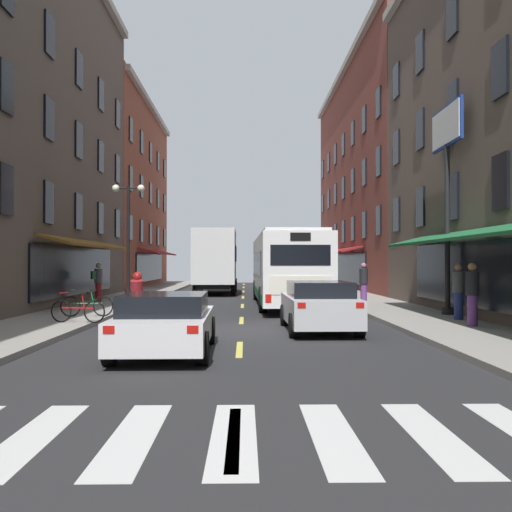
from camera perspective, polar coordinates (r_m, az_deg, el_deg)
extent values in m
cube|color=#28282B|center=(16.63, -1.49, -7.42)|extent=(34.80, 80.00, 0.10)
cube|color=#DBCC4C|center=(6.79, -2.17, -16.96)|extent=(0.14, 2.40, 0.01)
cube|color=#DBCC4C|center=(13.15, -1.61, -8.98)|extent=(0.14, 2.40, 0.01)
cube|color=#DBCC4C|center=(19.61, -1.42, -6.23)|extent=(0.14, 2.40, 0.01)
cube|color=#DBCC4C|center=(26.08, -1.32, -4.84)|extent=(0.14, 2.40, 0.01)
cube|color=#DBCC4C|center=(32.57, -1.27, -4.00)|extent=(0.14, 2.40, 0.01)
cube|color=#DBCC4C|center=(39.06, -1.23, -3.45)|extent=(0.14, 2.40, 0.01)
cube|color=#DBCC4C|center=(45.55, -1.20, -3.05)|extent=(0.14, 2.40, 0.01)
cube|color=#DBCC4C|center=(52.05, -1.18, -2.75)|extent=(0.14, 2.40, 0.01)
cube|color=silver|center=(7.18, -20.77, -16.02)|extent=(0.50, 2.80, 0.01)
cube|color=silver|center=(6.90, -11.75, -16.68)|extent=(0.50, 2.80, 0.01)
cube|color=silver|center=(6.79, -2.17, -16.96)|extent=(0.50, 2.80, 0.01)
cube|color=silver|center=(6.86, 7.48, -16.79)|extent=(0.50, 2.80, 0.01)
cube|color=silver|center=(7.10, 16.66, -16.21)|extent=(0.50, 2.80, 0.01)
cube|color=gray|center=(17.68, -21.12, -6.58)|extent=(3.00, 80.00, 0.14)
cube|color=gray|center=(17.59, 18.25, -6.62)|extent=(3.00, 80.00, 0.14)
cube|color=black|center=(27.55, -16.82, -1.37)|extent=(0.10, 12.00, 2.10)
cube|color=brown|center=(27.38, -15.38, 1.13)|extent=(1.38, 11.20, 0.44)
cube|color=black|center=(20.10, -23.03, 5.94)|extent=(0.10, 1.00, 1.60)
cube|color=black|center=(23.84, -19.42, 4.90)|extent=(0.10, 1.00, 1.60)
cube|color=black|center=(27.65, -16.80, 4.13)|extent=(0.10, 1.00, 1.60)
cube|color=black|center=(31.50, -14.82, 3.54)|extent=(0.10, 1.00, 1.60)
cube|color=black|center=(35.39, -13.27, 3.08)|extent=(0.10, 1.00, 1.60)
cube|color=black|center=(20.71, -22.99, 14.77)|extent=(0.10, 1.00, 1.60)
cube|color=black|center=(24.35, -19.39, 12.42)|extent=(0.10, 1.00, 1.60)
cube|color=black|center=(28.09, -16.78, 10.65)|extent=(0.10, 1.00, 1.60)
cube|color=black|center=(31.90, -14.80, 9.28)|extent=(0.10, 1.00, 1.60)
cube|color=black|center=(35.74, -13.26, 8.20)|extent=(0.10, 1.00, 1.60)
cube|color=black|center=(25.27, -19.36, 19.50)|extent=(0.10, 1.00, 1.60)
cube|color=black|center=(28.89, -16.75, 16.88)|extent=(0.10, 1.00, 1.60)
cube|color=black|center=(32.60, -14.78, 14.83)|extent=(0.10, 1.00, 1.60)
cube|color=black|center=(36.37, -13.25, 13.19)|extent=(0.10, 1.00, 1.60)
cube|color=brown|center=(48.22, -14.94, 5.74)|extent=(8.00, 19.90, 14.51)
cube|color=#B2AD9E|center=(48.67, -10.09, 13.94)|extent=(0.44, 19.40, 0.40)
cube|color=black|center=(47.11, -10.19, -1.08)|extent=(0.10, 12.00, 2.10)
cube|color=maroon|center=(47.01, -9.33, 0.38)|extent=(1.38, 11.20, 0.44)
cube|color=black|center=(39.30, -12.04, 2.71)|extent=(0.10, 1.00, 1.60)
cube|color=black|center=(43.23, -11.03, 2.40)|extent=(0.10, 1.00, 1.60)
cube|color=black|center=(47.17, -10.18, 2.14)|extent=(0.10, 1.00, 1.60)
cube|color=black|center=(51.12, -9.47, 1.93)|extent=(0.10, 1.00, 1.60)
cube|color=black|center=(55.07, -8.86, 1.74)|extent=(0.10, 1.00, 1.60)
cube|color=black|center=(39.62, -12.03, 7.33)|extent=(0.10, 1.00, 1.60)
cube|color=black|center=(43.52, -11.02, 6.61)|extent=(0.10, 1.00, 1.60)
cube|color=black|center=(47.43, -10.18, 6.01)|extent=(0.10, 1.00, 1.60)
cube|color=black|center=(51.36, -9.46, 5.50)|extent=(0.10, 1.00, 1.60)
cube|color=black|center=(55.30, -8.85, 5.06)|extent=(0.10, 1.00, 1.60)
cube|color=black|center=(40.19, -12.02, 11.85)|extent=(0.10, 1.00, 1.60)
cube|color=black|center=(44.03, -11.01, 10.75)|extent=(0.10, 1.00, 1.60)
cube|color=black|center=(47.91, -10.17, 9.81)|extent=(0.10, 1.00, 1.60)
cube|color=black|center=(51.80, -9.46, 9.02)|extent=(0.10, 1.00, 1.60)
cube|color=black|center=(55.71, -8.85, 8.33)|extent=(0.10, 1.00, 1.60)
cube|color=black|center=(18.03, 22.61, -1.74)|extent=(0.10, 16.00, 2.10)
cube|color=#1E6638|center=(17.78, 20.50, 2.10)|extent=(1.38, 14.93, 0.44)
cube|color=black|center=(18.17, 22.58, 6.64)|extent=(0.10, 1.00, 1.60)
cube|color=black|center=(21.69, 18.53, 5.44)|extent=(0.10, 1.00, 1.60)
cube|color=black|center=(25.30, 15.63, 4.57)|extent=(0.10, 1.00, 1.60)
cube|color=black|center=(28.95, 13.46, 3.91)|extent=(0.10, 1.00, 1.60)
cube|color=black|center=(18.85, 22.53, 16.34)|extent=(0.10, 1.00, 1.60)
cube|color=black|center=(22.26, 18.49, 13.66)|extent=(0.10, 1.00, 1.60)
cube|color=black|center=(25.79, 15.60, 11.67)|extent=(0.10, 1.00, 1.60)
cube|color=black|center=(29.38, 13.44, 10.14)|extent=(0.10, 1.00, 1.60)
cube|color=black|center=(23.26, 18.46, 21.33)|extent=(0.10, 1.00, 1.60)
cube|color=black|center=(26.65, 15.58, 18.41)|extent=(0.10, 1.00, 1.60)
cube|color=black|center=(30.14, 13.42, 16.12)|extent=(0.10, 1.00, 1.60)
cube|color=brown|center=(45.06, 13.57, 7.31)|extent=(8.00, 26.57, 16.28)
cube|color=#B2AD9E|center=(45.96, 8.36, 17.11)|extent=(0.44, 26.07, 0.40)
cube|color=black|center=(43.78, 8.47, -1.11)|extent=(0.10, 16.00, 2.10)
cube|color=maroon|center=(43.68, 7.55, 0.46)|extent=(1.38, 14.93, 0.44)
cube|color=black|center=(32.65, 11.78, 3.39)|extent=(0.10, 1.00, 1.60)
cube|color=black|center=(36.36, 10.45, 2.97)|extent=(0.10, 1.00, 1.60)
cube|color=black|center=(40.10, 9.36, 2.63)|extent=(0.10, 1.00, 1.60)
cube|color=black|center=(43.84, 8.46, 2.35)|extent=(0.10, 1.00, 1.60)
cube|color=black|center=(47.60, 7.70, 2.12)|extent=(0.10, 1.00, 1.60)
cube|color=black|center=(51.36, 7.06, 1.91)|extent=(0.10, 1.00, 1.60)
cube|color=black|center=(55.13, 6.50, 1.74)|extent=(0.10, 1.00, 1.60)
cube|color=black|center=(33.03, 11.77, 8.93)|extent=(0.10, 1.00, 1.60)
cube|color=black|center=(36.70, 10.44, 7.96)|extent=(0.10, 1.00, 1.60)
cube|color=black|center=(40.41, 9.35, 7.17)|extent=(0.10, 1.00, 1.60)
cube|color=black|center=(44.13, 8.45, 6.51)|extent=(0.10, 1.00, 1.60)
cube|color=black|center=(47.86, 7.70, 5.94)|extent=(0.10, 1.00, 1.60)
cube|color=black|center=(51.61, 7.05, 5.46)|extent=(0.10, 1.00, 1.60)
cube|color=black|center=(55.36, 6.49, 5.05)|extent=(0.10, 1.00, 1.60)
cube|color=black|center=(33.71, 11.75, 14.31)|extent=(0.10, 1.00, 1.60)
cube|color=black|center=(37.32, 10.43, 12.83)|extent=(0.10, 1.00, 1.60)
cube|color=black|center=(40.96, 9.34, 11.61)|extent=(0.10, 1.00, 1.60)
cube|color=black|center=(44.64, 8.45, 10.59)|extent=(0.10, 1.00, 1.60)
cube|color=black|center=(48.33, 7.69, 9.72)|extent=(0.10, 1.00, 1.60)
cube|color=black|center=(52.04, 7.05, 8.97)|extent=(0.10, 1.00, 1.60)
cube|color=black|center=(55.77, 6.49, 8.32)|extent=(0.10, 1.00, 1.60)
cylinder|color=black|center=(21.22, 18.01, 2.48)|extent=(0.18, 0.18, 5.83)
cylinder|color=black|center=(21.26, 18.04, -5.07)|extent=(0.40, 0.40, 0.24)
cube|color=navy|center=(21.70, 17.98, 11.84)|extent=(0.10, 2.83, 1.40)
cube|color=silver|center=(21.68, 17.83, 11.85)|extent=(0.04, 2.67, 1.24)
cube|color=silver|center=(21.72, 18.13, 11.83)|extent=(0.04, 2.67, 1.24)
cube|color=white|center=(26.15, 2.90, -1.15)|extent=(2.70, 12.35, 2.66)
cube|color=silver|center=(26.17, 2.89, 1.90)|extent=(2.49, 11.15, 0.16)
cube|color=black|center=(26.45, 2.84, -0.74)|extent=(2.71, 9.95, 0.96)
cube|color=#19723F|center=(26.18, 2.90, -3.52)|extent=(2.73, 11.95, 0.36)
cube|color=black|center=(32.25, 2.01, -0.72)|extent=(2.25, 0.15, 1.10)
cube|color=black|center=(20.05, 4.31, 0.09)|extent=(2.05, 0.15, 0.70)
cube|color=silver|center=(20.06, 4.32, -2.84)|extent=(2.15, 0.13, 0.64)
cube|color=black|center=(20.06, 4.31, 1.87)|extent=(0.70, 0.11, 0.28)
cube|color=red|center=(19.98, 1.19, -4.12)|extent=(0.20, 0.08, 0.28)
cube|color=red|center=(20.21, 7.42, -4.08)|extent=(0.20, 0.08, 0.28)
cylinder|color=black|center=(30.27, 0.04, -3.32)|extent=(0.31, 1.00, 1.00)
cylinder|color=black|center=(30.44, 4.47, -3.30)|extent=(0.31, 1.00, 1.00)
cylinder|color=black|center=(22.47, 0.66, -4.25)|extent=(0.31, 1.00, 1.00)
cylinder|color=black|center=(22.69, 6.62, -4.21)|extent=(0.31, 1.00, 1.00)
cube|color=black|center=(38.65, -3.69, -1.18)|extent=(2.30, 2.13, 2.40)
cube|color=black|center=(39.68, -3.62, 0.06)|extent=(2.00, 0.10, 0.80)
cube|color=silver|center=(34.93, -3.98, -0.06)|extent=(2.40, 5.33, 3.14)
cube|color=navy|center=(34.89, -1.98, 0.20)|extent=(0.06, 3.20, 0.90)
cube|color=black|center=(36.02, -3.89, -2.81)|extent=(1.90, 7.06, 0.24)
cylinder|color=black|center=(38.55, -5.34, -2.82)|extent=(0.28, 0.90, 0.90)
cylinder|color=black|center=(38.44, -2.07, -2.82)|extent=(0.28, 0.90, 0.90)
cylinder|color=black|center=(34.24, -5.89, -3.09)|extent=(0.28, 0.90, 0.90)
cylinder|color=black|center=(34.12, -2.20, -3.10)|extent=(0.28, 0.90, 0.90)
cube|color=silver|center=(16.57, 6.08, -5.15)|extent=(1.83, 4.36, 0.74)
cube|color=black|center=(16.36, 6.16, -3.24)|extent=(1.65, 2.36, 0.44)
cube|color=red|center=(14.33, 4.43, -4.78)|extent=(0.20, 0.06, 0.14)
cube|color=red|center=(14.55, 10.02, -4.71)|extent=(0.20, 0.06, 0.14)
cylinder|color=black|center=(17.96, 2.76, -5.73)|extent=(0.23, 0.64, 0.64)
cylinder|color=black|center=(18.17, 8.08, -5.67)|extent=(0.23, 0.64, 0.64)
cylinder|color=black|center=(15.04, 3.65, -6.72)|extent=(0.23, 0.64, 0.64)
cylinder|color=black|center=(15.29, 9.98, -6.61)|extent=(0.23, 0.64, 0.64)
cube|color=silver|center=(12.60, -8.69, -6.87)|extent=(1.86, 4.36, 0.61)
cube|color=black|center=(12.38, -8.79, -4.66)|extent=(1.68, 2.36, 0.45)
cube|color=red|center=(10.59, -14.03, -6.93)|extent=(0.20, 0.06, 0.14)
cube|color=red|center=(10.38, -6.13, -7.07)|extent=(0.20, 0.06, 0.14)
cylinder|color=black|center=(14.19, -11.42, -7.07)|extent=(0.23, 0.64, 0.64)
cylinder|color=black|center=(14.01, -4.46, -7.17)|extent=(0.23, 0.64, 0.64)
cylinder|color=black|center=(11.33, -13.95, -8.70)|extent=(0.23, 0.64, 0.64)
cylinder|color=black|center=(11.10, -5.19, -8.89)|extent=(0.23, 0.64, 0.64)
cylinder|color=black|center=(17.44, -11.10, -5.90)|extent=(0.14, 0.62, 0.62)
cylinder|color=black|center=(16.01, -11.71, -6.37)|extent=(0.16, 0.63, 0.62)
cylinder|color=#B2B2B7|center=(17.29, -11.15, -4.95)|extent=(0.09, 0.33, 0.68)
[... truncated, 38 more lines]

